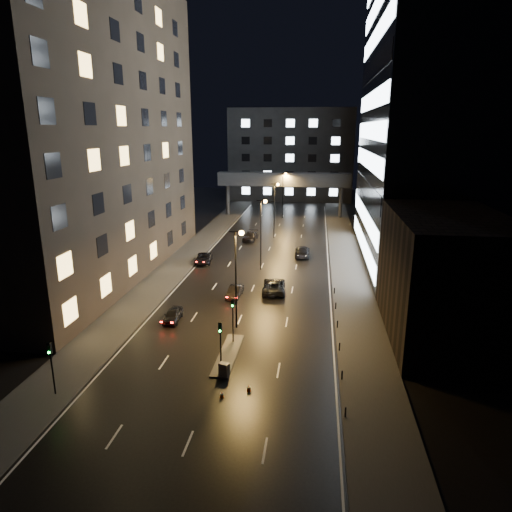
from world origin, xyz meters
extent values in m
plane|color=black|center=(0.00, 40.00, 0.00)|extent=(160.00, 160.00, 0.00)
cube|color=#383533|center=(-12.50, 35.00, 0.07)|extent=(5.00, 110.00, 0.15)
cube|color=#383533|center=(12.50, 35.00, 0.07)|extent=(5.00, 110.00, 0.15)
cube|color=#2D2319|center=(-22.50, 24.00, 20.00)|extent=(15.00, 48.00, 40.00)
cube|color=black|center=(20.00, 9.00, 6.00)|extent=(10.00, 18.00, 12.00)
cube|color=black|center=(25.00, 36.00, 22.50)|extent=(20.00, 36.00, 45.00)
cube|color=#333335|center=(0.00, 98.00, 12.50)|extent=(34.00, 14.00, 25.00)
cube|color=#333335|center=(0.00, 70.00, 8.50)|extent=(30.00, 3.00, 3.00)
cylinder|color=#333335|center=(-13.00, 70.00, 3.50)|extent=(0.80, 0.80, 7.00)
cylinder|color=#333335|center=(13.00, 70.00, 3.50)|extent=(0.80, 0.80, 7.00)
cube|color=#383533|center=(0.30, 2.00, 0.07)|extent=(1.60, 8.00, 0.15)
cylinder|color=black|center=(0.30, 4.50, 1.90)|extent=(0.12, 0.12, 3.50)
cube|color=black|center=(0.30, 4.50, 4.10)|extent=(0.28, 0.22, 0.90)
sphere|color=#0CFF33|center=(0.30, 4.36, 3.82)|extent=(0.18, 0.18, 0.18)
cylinder|color=black|center=(0.30, -1.00, 1.90)|extent=(0.12, 0.12, 3.50)
cube|color=black|center=(0.30, -1.00, 4.10)|extent=(0.28, 0.22, 0.90)
sphere|color=#0CFF33|center=(0.30, -1.14, 3.82)|extent=(0.18, 0.18, 0.18)
cylinder|color=black|center=(-11.50, -6.00, 1.75)|extent=(0.12, 0.12, 3.50)
cube|color=black|center=(-11.50, -6.00, 3.95)|extent=(0.28, 0.22, 0.90)
sphere|color=#0CFF33|center=(-11.50, -6.14, 3.67)|extent=(0.18, 0.18, 0.18)
cylinder|color=black|center=(10.20, -6.00, 0.45)|extent=(0.12, 0.12, 0.90)
cylinder|color=black|center=(10.20, -1.00, 0.45)|extent=(0.12, 0.12, 0.90)
cylinder|color=black|center=(10.20, 4.00, 0.45)|extent=(0.12, 0.12, 0.90)
cylinder|color=black|center=(10.20, 9.00, 0.45)|extent=(0.12, 0.12, 0.90)
cylinder|color=black|center=(10.20, 14.00, 0.45)|extent=(0.12, 0.12, 0.90)
cylinder|color=black|center=(10.20, 19.00, 0.45)|extent=(0.12, 0.12, 0.90)
cylinder|color=black|center=(0.00, 8.00, 5.00)|extent=(0.18, 0.18, 10.00)
cylinder|color=black|center=(0.00, 8.00, 10.00)|extent=(1.20, 0.12, 0.12)
sphere|color=#FF9E38|center=(0.60, 8.00, 9.90)|extent=(0.50, 0.50, 0.50)
cylinder|color=black|center=(0.00, 28.00, 5.00)|extent=(0.18, 0.18, 10.00)
cylinder|color=black|center=(0.00, 28.00, 10.00)|extent=(1.20, 0.12, 0.12)
sphere|color=#FF9E38|center=(0.60, 28.00, 9.90)|extent=(0.50, 0.50, 0.50)
cylinder|color=black|center=(0.00, 48.00, 5.00)|extent=(0.18, 0.18, 10.00)
cylinder|color=black|center=(0.00, 48.00, 10.00)|extent=(1.20, 0.12, 0.12)
sphere|color=#FF9E38|center=(0.60, 48.00, 9.90)|extent=(0.50, 0.50, 0.50)
cylinder|color=black|center=(0.00, 68.00, 5.00)|extent=(0.18, 0.18, 10.00)
cylinder|color=black|center=(0.00, 68.00, 10.00)|extent=(1.20, 0.12, 0.12)
sphere|color=#FF9E38|center=(0.60, 68.00, 9.90)|extent=(0.50, 0.50, 0.50)
imported|color=black|center=(-6.94, 8.78, 0.66)|extent=(1.71, 3.92, 1.32)
imported|color=black|center=(-1.73, 16.59, 0.66)|extent=(1.65, 4.11, 1.33)
imported|color=black|center=(-9.00, 30.33, 0.69)|extent=(2.84, 5.20, 1.38)
imported|color=black|center=(-4.07, 45.52, 0.76)|extent=(2.49, 5.37, 1.52)
imported|color=black|center=(2.78, 19.00, 0.81)|extent=(3.00, 5.99, 1.63)
imported|color=black|center=(5.67, 35.99, 0.81)|extent=(2.37, 5.64, 1.63)
cube|color=#555457|center=(0.70, -1.70, 0.71)|extent=(0.94, 0.74, 1.11)
cone|color=#FF4F0D|center=(3.00, -3.45, 0.27)|extent=(0.43, 0.43, 0.54)
cone|color=#FF650D|center=(1.11, -4.57, 0.25)|extent=(0.42, 0.42, 0.49)
camera|label=1|loc=(7.71, -34.24, 19.57)|focal=32.00mm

